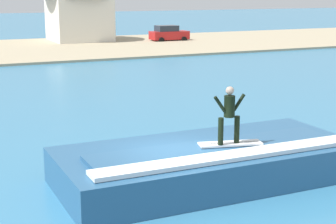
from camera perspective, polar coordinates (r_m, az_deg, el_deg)
The scene contains 6 objects.
ground_plane at distance 16.21m, azimuth 0.64°, elevation -7.80°, with size 260.00×260.00×0.00m, color teal.
wave_crest at distance 16.58m, azimuth 4.30°, elevation -5.32°, with size 9.10×4.04×1.19m.
surfboard at distance 16.24m, azimuth 6.56°, elevation -3.32°, with size 1.96×0.94×0.06m.
surfer at distance 15.88m, azimuth 6.46°, elevation -0.02°, with size 1.05×0.32×1.71m.
car_far_shore at distance 61.16m, azimuth 0.06°, elevation 8.24°, with size 4.25×2.15×1.86m.
house_gabled_white at distance 61.84m, azimuth -9.36°, elevation 10.57°, with size 8.40×8.40×6.43m.
Camera 1 is at (-6.55, -13.71, 5.67)m, focal length 57.99 mm.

